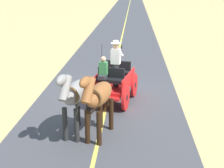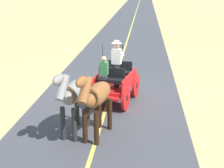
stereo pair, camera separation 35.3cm
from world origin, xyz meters
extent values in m
plane|color=tan|center=(0.00, 0.00, 0.00)|extent=(200.00, 200.00, 0.00)
cube|color=#424247|center=(0.00, 0.00, 0.00)|extent=(5.75, 160.00, 0.01)
cube|color=#DBCC4C|center=(0.00, 0.00, 0.01)|extent=(0.12, 160.00, 0.00)
cube|color=red|center=(-0.27, 0.54, 0.66)|extent=(1.62, 2.40, 0.12)
cube|color=red|center=(-0.83, 0.66, 0.94)|extent=(0.48, 2.06, 0.44)
cube|color=red|center=(0.29, 0.43, 0.94)|extent=(0.48, 2.06, 0.44)
cube|color=red|center=(-0.02, 1.74, 0.56)|extent=(1.11, 0.45, 0.08)
cube|color=red|center=(-0.51, -0.63, 0.48)|extent=(0.75, 0.34, 0.06)
cube|color=black|center=(-0.14, 1.14, 1.04)|extent=(1.07, 0.56, 0.14)
cube|color=black|center=(-0.18, 0.96, 1.26)|extent=(1.02, 0.29, 0.44)
cube|color=black|center=(-0.37, 0.06, 1.04)|extent=(1.07, 0.56, 0.14)
cube|color=black|center=(-0.40, -0.12, 1.26)|extent=(1.02, 0.29, 0.44)
cylinder|color=red|center=(-0.75, 1.43, 0.48)|extent=(0.29, 0.96, 0.96)
cylinder|color=black|center=(-0.75, 1.43, 0.48)|extent=(0.16, 0.23, 0.21)
cylinder|color=red|center=(0.53, 1.17, 0.48)|extent=(0.29, 0.96, 0.96)
cylinder|color=black|center=(0.53, 1.17, 0.48)|extent=(0.16, 0.23, 0.21)
cylinder|color=red|center=(-1.06, -0.08, 0.48)|extent=(0.29, 0.96, 0.96)
cylinder|color=black|center=(-1.06, -0.08, 0.48)|extent=(0.16, 0.23, 0.21)
cylinder|color=red|center=(0.21, -0.34, 0.48)|extent=(0.29, 0.96, 0.96)
cylinder|color=black|center=(0.21, -0.34, 0.48)|extent=(0.16, 0.23, 0.21)
cylinder|color=brown|center=(0.18, 2.70, 0.61)|extent=(0.47, 1.97, 0.07)
cylinder|color=black|center=(0.15, 1.08, 1.74)|extent=(0.02, 0.02, 1.30)
cylinder|color=#2D2D33|center=(-0.35, 0.90, 1.17)|extent=(0.22, 0.22, 0.90)
cube|color=silver|center=(-0.35, 0.90, 1.90)|extent=(0.38, 0.28, 0.56)
sphere|color=tan|center=(-0.35, 0.90, 2.30)|extent=(0.22, 0.22, 0.22)
cylinder|color=beige|center=(-0.35, 0.90, 2.40)|extent=(0.36, 0.36, 0.01)
cylinder|color=beige|center=(-0.35, 0.90, 2.45)|extent=(0.20, 0.20, 0.10)
cylinder|color=silver|center=(-0.52, 0.97, 2.08)|extent=(0.27, 0.13, 0.32)
cube|color=black|center=(-0.57, 1.00, 2.28)|extent=(0.03, 0.07, 0.14)
cube|color=#2D2D33|center=(0.12, 1.20, 1.18)|extent=(0.34, 0.37, 0.14)
cube|color=#387F47|center=(0.10, 1.09, 1.49)|extent=(0.33, 0.26, 0.48)
sphere|color=tan|center=(0.10, 1.09, 1.84)|extent=(0.20, 0.20, 0.20)
ellipsoid|color=brown|center=(-0.02, 3.56, 1.37)|extent=(0.93, 1.65, 0.64)
cylinder|color=black|center=(-0.06, 4.13, 0.53)|extent=(0.15, 0.15, 1.05)
cylinder|color=black|center=(0.29, 4.04, 0.53)|extent=(0.15, 0.15, 1.05)
cylinder|color=black|center=(-0.33, 3.07, 0.53)|extent=(0.15, 0.15, 1.05)
cylinder|color=black|center=(0.02, 2.98, 0.53)|extent=(0.15, 0.15, 1.05)
cylinder|color=brown|center=(0.19, 4.37, 1.77)|extent=(0.41, 0.69, 0.73)
ellipsoid|color=brown|center=(0.25, 4.59, 2.07)|extent=(0.35, 0.58, 0.28)
cube|color=black|center=(0.19, 4.35, 1.81)|extent=(0.18, 0.50, 0.56)
cylinder|color=black|center=(-0.20, 2.84, 1.07)|extent=(0.11, 0.11, 0.70)
torus|color=brown|center=(0.12, 4.08, 1.45)|extent=(0.55, 0.21, 0.55)
ellipsoid|color=gray|center=(0.70, 3.41, 1.37)|extent=(0.83, 1.64, 0.64)
cylinder|color=#272726|center=(0.62, 3.98, 0.53)|extent=(0.15, 0.15, 1.05)
cylinder|color=#272726|center=(0.98, 3.91, 0.53)|extent=(0.15, 0.15, 1.05)
cylinder|color=#272726|center=(0.42, 2.90, 0.53)|extent=(0.15, 0.15, 1.05)
cylinder|color=#272726|center=(0.78, 2.84, 0.53)|extent=(0.15, 0.15, 1.05)
cylinder|color=gray|center=(0.85, 4.24, 1.77)|extent=(0.37, 0.68, 0.73)
ellipsoid|color=gray|center=(0.89, 4.45, 2.07)|extent=(0.31, 0.57, 0.28)
cube|color=#272726|center=(0.85, 4.22, 1.81)|extent=(0.15, 0.50, 0.56)
cylinder|color=#272726|center=(0.57, 2.68, 1.07)|extent=(0.11, 0.11, 0.70)
torus|color=brown|center=(0.80, 3.94, 1.45)|extent=(0.55, 0.17, 0.55)
camera|label=1|loc=(-1.00, 12.32, 4.59)|focal=50.72mm
camera|label=2|loc=(-1.35, 12.29, 4.59)|focal=50.72mm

